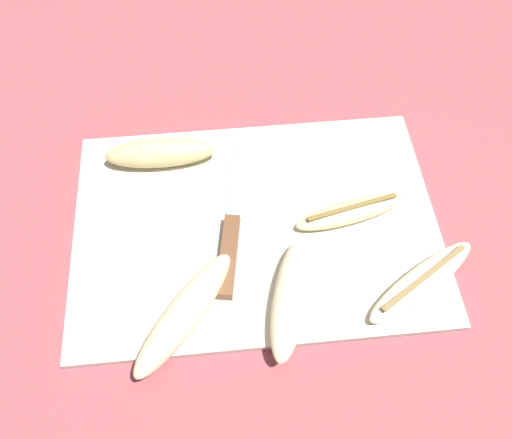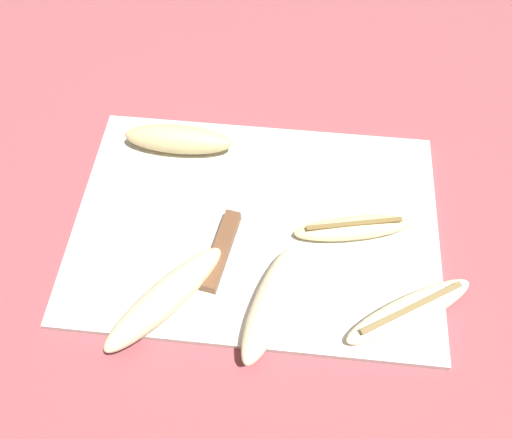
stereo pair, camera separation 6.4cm
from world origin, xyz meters
name	(u,v)px [view 2 (the right image)]	position (x,y,z in m)	size (l,w,h in m)	color
ground_plane	(256,228)	(0.00, 0.00, 0.00)	(4.00, 4.00, 0.00)	#93474C
cutting_board	(256,226)	(0.00, 0.00, 0.01)	(0.47, 0.33, 0.01)	silver
knife	(227,235)	(-0.04, -0.03, 0.02)	(0.06, 0.25, 0.02)	brown
banana_mellow_near	(353,227)	(0.13, 0.00, 0.02)	(0.16, 0.07, 0.02)	beige
banana_bright_far	(409,311)	(0.19, -0.11, 0.02)	(0.16, 0.12, 0.02)	beige
banana_pale_long	(271,303)	(0.03, -0.11, 0.03)	(0.08, 0.16, 0.03)	beige
banana_cream_curved	(165,298)	(-0.09, -0.12, 0.03)	(0.14, 0.16, 0.04)	beige
banana_spotted_left	(178,139)	(-0.12, 0.11, 0.03)	(0.15, 0.04, 0.04)	#DBC684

